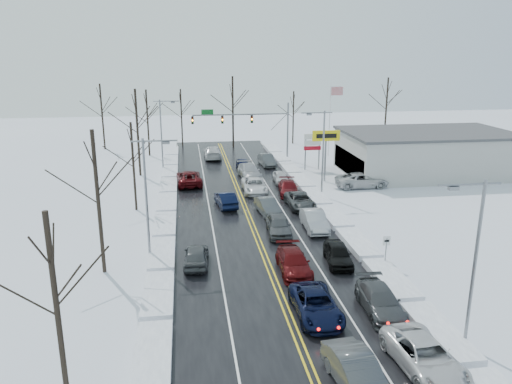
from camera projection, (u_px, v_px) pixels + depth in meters
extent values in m
plane|color=silver|center=(255.00, 233.00, 42.10)|extent=(160.00, 160.00, 0.00)
cube|color=black|center=(252.00, 225.00, 44.00)|extent=(14.00, 84.00, 0.01)
cube|color=white|center=(165.00, 230.00, 42.96)|extent=(1.88, 72.00, 0.50)
cube|color=white|center=(335.00, 221.00, 45.04)|extent=(1.88, 72.00, 0.50)
cylinder|color=slate|center=(288.00, 132.00, 68.80)|extent=(0.24, 0.24, 8.00)
cylinder|color=slate|center=(241.00, 114.00, 67.22)|extent=(13.00, 0.18, 0.18)
cylinder|color=slate|center=(279.00, 122.00, 68.25)|extent=(2.33, 0.10, 2.33)
cube|color=#0C591E|center=(207.00, 112.00, 66.50)|extent=(1.60, 0.08, 0.70)
cube|color=black|center=(252.00, 119.00, 67.61)|extent=(0.32, 0.25, 1.05)
sphere|color=#3F0705|center=(252.00, 117.00, 67.37)|extent=(0.20, 0.20, 0.20)
sphere|color=orange|center=(252.00, 119.00, 67.46)|extent=(0.22, 0.22, 0.22)
sphere|color=black|center=(252.00, 121.00, 67.54)|extent=(0.20, 0.20, 0.20)
cube|color=black|center=(222.00, 120.00, 67.06)|extent=(0.32, 0.25, 1.05)
sphere|color=#3F0705|center=(222.00, 118.00, 66.83)|extent=(0.20, 0.20, 0.20)
sphere|color=orange|center=(222.00, 120.00, 66.91)|extent=(0.22, 0.22, 0.22)
sphere|color=black|center=(223.00, 122.00, 66.99)|extent=(0.20, 0.20, 0.20)
cube|color=black|center=(192.00, 120.00, 66.51)|extent=(0.32, 0.25, 1.05)
sphere|color=#3F0705|center=(192.00, 118.00, 66.28)|extent=(0.20, 0.20, 0.20)
sphere|color=orange|center=(192.00, 120.00, 66.36)|extent=(0.22, 0.22, 0.22)
sphere|color=black|center=(193.00, 123.00, 66.44)|extent=(0.20, 0.20, 0.20)
cylinder|color=slate|center=(325.00, 158.00, 57.99)|extent=(0.20, 0.20, 5.60)
cube|color=yellow|center=(326.00, 136.00, 57.27)|extent=(3.20, 0.30, 1.20)
cube|color=black|center=(327.00, 136.00, 57.11)|extent=(2.40, 0.04, 0.50)
cylinder|color=slate|center=(305.00, 154.00, 63.79)|extent=(0.16, 0.16, 4.00)
cylinder|color=slate|center=(319.00, 154.00, 64.04)|extent=(0.16, 0.16, 4.00)
cube|color=white|center=(313.00, 137.00, 63.28)|extent=(2.20, 0.22, 0.70)
cube|color=white|center=(313.00, 143.00, 63.50)|extent=(2.20, 0.22, 0.70)
cube|color=#B40D1D|center=(312.00, 148.00, 63.70)|extent=(2.20, 0.22, 0.50)
cylinder|color=slate|center=(386.00, 253.00, 35.31)|extent=(0.08, 0.08, 2.20)
cube|color=white|center=(387.00, 241.00, 35.06)|extent=(0.55, 0.05, 0.70)
cube|color=black|center=(387.00, 241.00, 35.02)|extent=(0.35, 0.02, 0.15)
cylinder|color=silver|center=(329.00, 122.00, 71.32)|extent=(0.14, 0.14, 10.00)
cube|color=#A8A7A3|center=(426.00, 154.00, 61.82)|extent=(20.00, 12.00, 5.00)
cube|color=#262628|center=(349.00, 163.00, 60.71)|extent=(0.10, 11.00, 2.80)
cube|color=#3F3F42|center=(428.00, 132.00, 61.09)|extent=(20.40, 12.40, 0.30)
cylinder|color=slate|center=(474.00, 267.00, 24.89)|extent=(0.18, 0.18, 9.00)
cylinder|color=slate|center=(470.00, 184.00, 23.60)|extent=(3.20, 0.12, 0.12)
cube|color=slate|center=(454.00, 188.00, 23.53)|extent=(0.50, 0.25, 0.18)
cylinder|color=slate|center=(323.00, 154.00, 51.54)|extent=(0.18, 0.18, 9.00)
cylinder|color=slate|center=(317.00, 113.00, 50.24)|extent=(3.20, 0.12, 0.12)
cube|color=slate|center=(309.00, 114.00, 50.17)|extent=(0.50, 0.25, 0.18)
cylinder|color=slate|center=(146.00, 200.00, 35.89)|extent=(0.18, 0.18, 9.00)
cylinder|color=slate|center=(154.00, 141.00, 34.82)|extent=(3.20, 0.12, 0.12)
cube|color=slate|center=(166.00, 143.00, 34.97)|extent=(0.50, 0.25, 0.18)
cylinder|color=slate|center=(161.00, 136.00, 62.53)|extent=(0.18, 0.18, 9.00)
cylinder|color=slate|center=(166.00, 101.00, 61.46)|extent=(3.20, 0.12, 0.12)
cube|color=slate|center=(173.00, 102.00, 61.61)|extent=(0.50, 0.25, 0.18)
cylinder|color=#2D231C|center=(58.00, 316.00, 20.33)|extent=(0.24, 0.24, 9.00)
cylinder|color=#2D231C|center=(98.00, 204.00, 33.44)|extent=(0.27, 0.27, 10.00)
cylinder|color=#2D231C|center=(134.00, 167.00, 47.10)|extent=(0.23, 0.23, 8.50)
cylinder|color=#2D231C|center=(138.00, 133.00, 60.05)|extent=(0.28, 0.28, 10.50)
cylinder|color=#2D231C|center=(148.00, 123.00, 71.66)|extent=(0.25, 0.25, 9.50)
cylinder|color=#2D231C|center=(102.00, 117.00, 76.32)|extent=(0.27, 0.27, 10.00)
cylinder|color=#2D231C|center=(182.00, 118.00, 79.05)|extent=(0.24, 0.24, 9.00)
cylinder|color=#2D231C|center=(233.00, 112.00, 77.97)|extent=(0.29, 0.29, 11.00)
cylinder|color=#2D231C|center=(293.00, 118.00, 81.10)|extent=(0.23, 0.23, 8.50)
cylinder|color=#2D231C|center=(386.00, 110.00, 83.49)|extent=(0.28, 0.28, 10.50)
imported|color=black|center=(316.00, 316.00, 29.05)|extent=(2.42, 5.25, 1.46)
imported|color=#49090B|center=(293.00, 272.00, 34.79)|extent=(2.17, 5.09, 1.46)
imported|color=#45474A|center=(278.00, 234.00, 41.90)|extent=(2.25, 4.87, 1.62)
imported|color=#444749|center=(267.00, 214.00, 47.11)|extent=(2.10, 4.62, 1.47)
imported|color=white|center=(254.00, 192.00, 54.21)|extent=(2.59, 5.45, 1.50)
imported|color=#9FA1A7|center=(249.00, 178.00, 60.24)|extent=(2.72, 5.81, 1.64)
imported|color=black|center=(243.00, 169.00, 64.52)|extent=(1.67, 4.00, 1.36)
imported|color=silver|center=(423.00, 370.00, 24.17)|extent=(2.89, 5.60, 1.51)
imported|color=#3E4043|center=(379.00, 312.00, 29.51)|extent=(2.29, 5.15, 1.47)
imported|color=black|center=(338.00, 263.00, 36.22)|extent=(2.18, 4.47, 1.47)
imported|color=#A5A7AD|center=(314.00, 229.00, 43.05)|extent=(1.85, 4.95, 1.62)
imported|color=#3A3C3E|center=(300.00, 207.00, 48.99)|extent=(2.45, 5.16, 1.42)
imported|color=#510A0E|center=(288.00, 194.00, 53.43)|extent=(2.55, 5.08, 1.42)
imported|color=silver|center=(281.00, 183.00, 58.06)|extent=(1.69, 3.94, 1.33)
imported|color=#474A4D|center=(267.00, 166.00, 66.56)|extent=(2.06, 4.78, 1.53)
imported|color=black|center=(226.00, 207.00, 49.27)|extent=(2.15, 4.69, 1.49)
imported|color=#4C0A0D|center=(189.00, 185.00, 57.24)|extent=(3.02, 5.98, 1.62)
imported|color=silver|center=(213.00, 158.00, 71.14)|extent=(2.41, 5.93, 1.72)
imported|color=#3F4144|center=(197.00, 265.00, 35.95)|extent=(2.03, 4.39, 1.46)
imported|color=silver|center=(362.00, 187.00, 56.17)|extent=(5.96, 2.80, 1.65)
imported|color=#414346|center=(377.00, 178.00, 60.07)|extent=(2.39, 5.75, 1.66)
imported|color=black|center=(347.00, 169.00, 64.88)|extent=(2.00, 4.75, 1.60)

